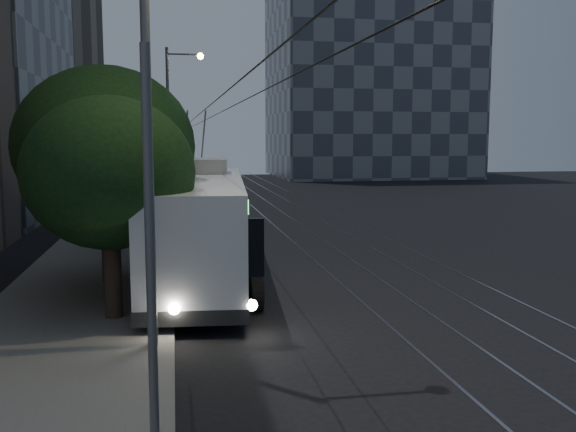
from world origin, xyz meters
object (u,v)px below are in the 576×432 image
(car_white_d, at_px, (202,187))
(streetlamp_far, at_px, (174,112))
(trolleybus, at_px, (201,226))
(streetlamp_near, at_px, (166,40))
(car_white_c, at_px, (205,192))
(car_white_a, at_px, (186,209))
(pickup_silver, at_px, (188,221))
(car_white_b, at_px, (185,202))

(car_white_d, height_order, streetlamp_far, streetlamp_far)
(trolleybus, height_order, streetlamp_near, streetlamp_near)
(streetlamp_near, bearing_deg, car_white_d, 86.43)
(car_white_c, relative_size, streetlamp_near, 0.36)
(car_white_a, xyz_separation_m, streetlamp_far, (-0.48, 9.70, 5.57))
(car_white_c, xyz_separation_m, streetlamp_far, (-2.08, -2.80, 5.70))
(pickup_silver, height_order, streetlamp_near, streetlamp_near)
(pickup_silver, bearing_deg, car_white_b, 65.87)
(streetlamp_near, relative_size, streetlamp_far, 1.06)
(car_white_c, distance_m, streetlamp_near, 34.14)
(trolleybus, bearing_deg, car_white_b, 95.37)
(trolleybus, relative_size, car_white_d, 3.22)
(pickup_silver, bearing_deg, streetlamp_near, -116.75)
(car_white_a, relative_size, streetlamp_far, 0.44)
(pickup_silver, relative_size, car_white_b, 1.14)
(car_white_a, height_order, car_white_c, car_white_a)
(car_white_b, distance_m, car_white_c, 8.72)
(streetlamp_near, bearing_deg, car_white_a, 88.03)
(streetlamp_far, bearing_deg, car_white_c, 53.37)
(trolleybus, height_order, car_white_d, trolleybus)
(trolleybus, relative_size, pickup_silver, 2.19)
(trolleybus, distance_m, pickup_silver, 8.82)
(car_white_b, height_order, car_white_d, car_white_b)
(pickup_silver, relative_size, car_white_a, 1.29)
(pickup_silver, xyz_separation_m, car_white_c, (1.60, 17.69, -0.17))
(pickup_silver, xyz_separation_m, car_white_b, (0.00, 9.12, -0.07))
(trolleybus, relative_size, car_white_a, 2.82)
(car_white_a, distance_m, car_white_d, 16.26)
(car_white_d, relative_size, streetlamp_near, 0.36)
(trolleybus, xyz_separation_m, car_white_d, (1.40, 30.14, -1.10))
(car_white_a, height_order, streetlamp_far, streetlamp_far)
(pickup_silver, relative_size, car_white_c, 1.49)
(car_white_c, bearing_deg, streetlamp_far, -124.09)
(car_white_b, relative_size, car_white_c, 1.31)
(car_white_a, height_order, car_white_b, car_white_a)
(car_white_a, bearing_deg, streetlamp_near, -76.99)
(streetlamp_near, bearing_deg, car_white_c, 86.04)
(car_white_a, xyz_separation_m, car_white_c, (1.60, 12.49, -0.13))
(car_white_c, bearing_deg, pickup_silver, -92.63)
(car_white_b, xyz_separation_m, streetlamp_near, (-0.72, -24.95, 5.93))
(car_white_a, bearing_deg, car_white_b, 104.98)
(car_white_d, distance_m, streetlamp_far, 8.86)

